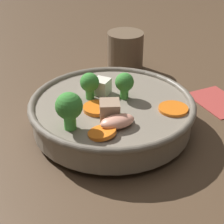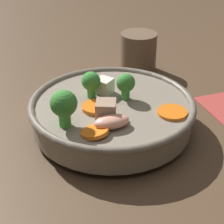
# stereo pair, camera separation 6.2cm
# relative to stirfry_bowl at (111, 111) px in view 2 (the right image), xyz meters

# --- Properties ---
(ground_plane) EXTENTS (3.00, 3.00, 0.00)m
(ground_plane) POSITION_rel_stirfry_bowl_xyz_m (0.00, -0.00, -0.04)
(ground_plane) COLOR #4C3826
(stirfry_bowl) EXTENTS (0.27, 0.27, 0.11)m
(stirfry_bowl) POSITION_rel_stirfry_bowl_xyz_m (0.00, 0.00, 0.00)
(stirfry_bowl) COLOR slate
(stirfry_bowl) RESTS_ON ground_plane
(dark_mug) EXTENTS (0.10, 0.08, 0.09)m
(dark_mug) POSITION_rel_stirfry_bowl_xyz_m (0.23, -0.10, 0.01)
(dark_mug) COLOR brown
(dark_mug) RESTS_ON ground_plane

